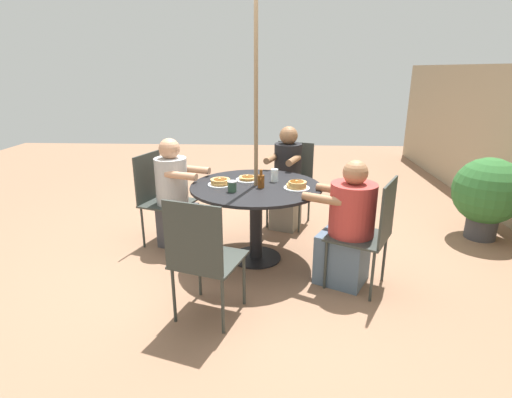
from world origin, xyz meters
name	(u,v)px	position (x,y,z in m)	size (l,w,h in m)	color
ground_plane	(256,258)	(0.00, 0.00, 0.00)	(12.00, 12.00, 0.00)	#8C664C
patio_table	(256,199)	(0.00, 0.00, 0.60)	(1.21, 1.21, 0.74)	black
umbrella_pole	(256,137)	(0.00, 0.00, 1.18)	(0.04, 0.04, 2.36)	#846B4C
patio_chair_north	(370,229)	(0.50, 0.95, 0.53)	(0.61, 0.61, 0.94)	#333833
diner_north	(347,230)	(0.41, 0.78, 0.48)	(0.56, 0.62, 1.08)	slate
patio_chair_east	(292,179)	(-1.00, 0.37, 0.53)	(0.58, 0.58, 0.94)	#333833
diner_east	(287,182)	(-0.83, 0.31, 0.54)	(0.54, 0.44, 1.16)	gray
patio_chair_south	(159,194)	(-0.34, -1.01, 0.53)	(0.58, 0.58, 0.94)	#333833
diner_south	(175,197)	(-0.29, -0.84, 0.52)	(0.46, 0.56, 1.12)	#3D3D42
patio_chair_west	(202,254)	(1.02, -0.33, 0.53)	(0.57, 0.57, 0.94)	#333833
pancake_plate_a	(248,179)	(-0.16, -0.09, 0.75)	(0.23, 0.23, 0.05)	white
pancake_plate_b	(220,182)	(0.01, -0.33, 0.76)	(0.23, 0.23, 0.07)	white
pancake_plate_c	(297,185)	(0.09, 0.37, 0.77)	(0.23, 0.23, 0.08)	white
syrup_bottle	(261,181)	(0.07, 0.05, 0.80)	(0.09, 0.06, 0.17)	brown
coffee_cup	(232,186)	(0.21, -0.20, 0.79)	(0.08, 0.08, 0.10)	#33513D
drinking_glass_a	(275,175)	(-0.14, 0.17, 0.80)	(0.07, 0.07, 0.12)	silver
potted_shrub	(487,193)	(-0.61, 2.41, 0.51)	(0.70, 0.70, 0.89)	#3D3D3F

